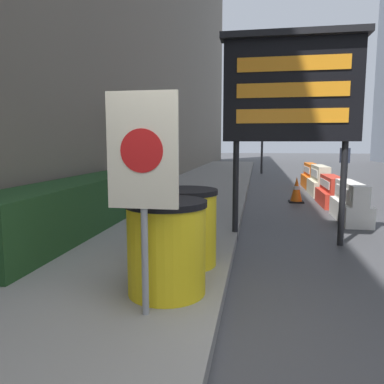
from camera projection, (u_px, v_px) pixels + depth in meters
The scene contains 16 objects.
ground_plane at pixel (212, 360), 2.88m from camera, with size 120.00×120.00×0.00m, color #3F3F42.
sidewalk_left at pixel (17, 332), 3.16m from camera, with size 3.33×56.00×0.16m.
hedge_strip at pixel (79, 205), 6.50m from camera, with size 0.90×5.20×0.87m.
bare_tree at pixel (148, 145), 10.01m from camera, with size 1.42×1.62×2.78m.
barrel_drum_foreground at pixel (167, 247), 3.75m from camera, with size 0.81×0.81×0.95m.
barrel_drum_middle at pixel (185, 227), 4.64m from camera, with size 0.81×0.81×0.95m.
warning_sign at pixel (143, 166), 3.14m from camera, with size 0.61×0.08×1.93m.
message_board at pixel (291, 90), 5.95m from camera, with size 2.27×0.36×3.39m.
jersey_barrier_white at pixel (350, 204), 8.01m from camera, with size 0.54×1.73×0.83m.
jersey_barrier_red_striped at pixel (332, 192), 10.03m from camera, with size 0.62×1.68×0.78m.
jersey_barrier_cream at pixel (320, 182), 11.99m from camera, with size 0.60×1.69×0.94m.
jersey_barrier_orange_far at pixel (311, 177), 13.97m from camera, with size 0.53×1.94×0.90m.
traffic_cone_near at pixel (319, 174), 16.20m from camera, with size 0.37×0.37×0.67m.
traffic_cone_mid at pixel (296, 190), 10.50m from camera, with size 0.41×0.41×0.73m.
traffic_light_near_curb at pixel (263, 118), 19.90m from camera, with size 0.28×0.45×4.15m.
pedestrian_worker at pixel (345, 159), 16.05m from camera, with size 0.36×0.49×1.67m.
Camera 1 is at (0.31, -2.68, 1.67)m, focal length 35.00 mm.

